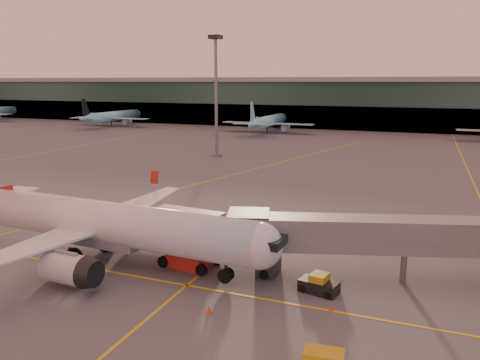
% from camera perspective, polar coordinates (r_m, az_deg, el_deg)
% --- Properties ---
extents(ground, '(600.00, 600.00, 0.00)m').
position_cam_1_polar(ground, '(37.84, -17.09, -13.96)').
color(ground, '#4C4F54').
rests_on(ground, ground).
extents(taxi_markings, '(100.12, 173.00, 0.01)m').
position_cam_1_polar(taxi_markings, '(78.22, -0.90, 0.00)').
color(taxi_markings, gold).
rests_on(taxi_markings, ground).
extents(terminal, '(400.00, 20.00, 17.60)m').
position_cam_1_polar(terminal, '(169.58, 14.31, 9.08)').
color(terminal, '#19382D').
rests_on(terminal, ground).
extents(mast_west_near, '(2.40, 2.40, 25.60)m').
position_cam_1_polar(mast_west_near, '(101.31, -2.94, 11.18)').
color(mast_west_near, slate).
rests_on(mast_west_near, ground).
extents(distant_aircraft_row, '(290.00, 34.00, 13.00)m').
position_cam_1_polar(distant_aircraft_row, '(151.34, 5.00, 5.77)').
color(distant_aircraft_row, '#8AD8E7').
rests_on(distant_aircraft_row, ground).
extents(main_airplane, '(36.52, 32.87, 11.02)m').
position_cam_1_polar(main_airplane, '(44.61, -17.15, -5.03)').
color(main_airplane, silver).
rests_on(main_airplane, ground).
extents(jet_bridge, '(29.40, 11.59, 5.58)m').
position_cam_1_polar(jet_bridge, '(40.69, 21.50, -6.60)').
color(jet_bridge, slate).
rests_on(jet_bridge, ground).
extents(catering_truck, '(6.68, 3.50, 4.99)m').
position_cam_1_polar(catering_truck, '(41.94, -6.45, -6.71)').
color(catering_truck, red).
rests_on(catering_truck, ground).
extents(pushback_tug, '(3.25, 2.19, 1.54)m').
position_cam_1_polar(pushback_tug, '(37.91, 9.58, -12.49)').
color(pushback_tug, black).
rests_on(pushback_tug, ground).
extents(cone_nose, '(0.37, 0.37, 0.48)m').
position_cam_1_polar(cone_nose, '(35.41, 10.99, -15.10)').
color(cone_nose, '#DE480B').
rests_on(cone_nose, ground).
extents(cone_wing_left, '(0.48, 0.48, 0.61)m').
position_cam_1_polar(cone_wing_left, '(59.07, -5.96, -3.74)').
color(cone_wing_left, '#DE480B').
rests_on(cone_wing_left, ground).
extents(cone_fwd, '(0.45, 0.45, 0.58)m').
position_cam_1_polar(cone_fwd, '(34.56, -3.82, -15.52)').
color(cone_fwd, '#DE480B').
rests_on(cone_fwd, ground).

